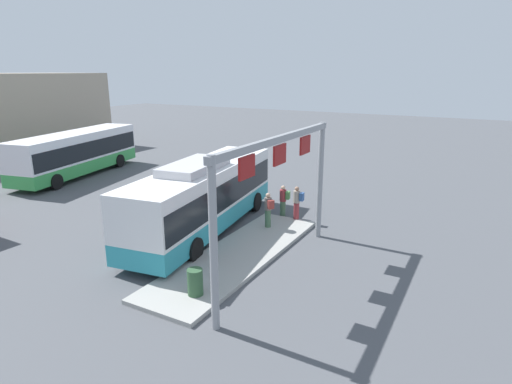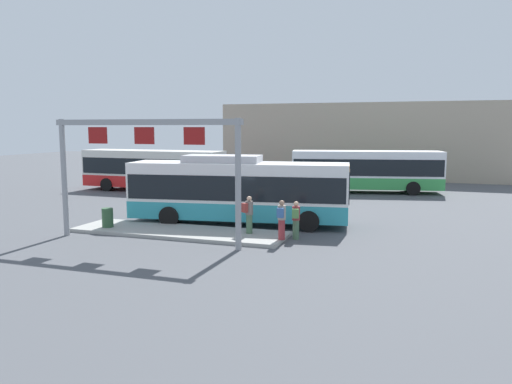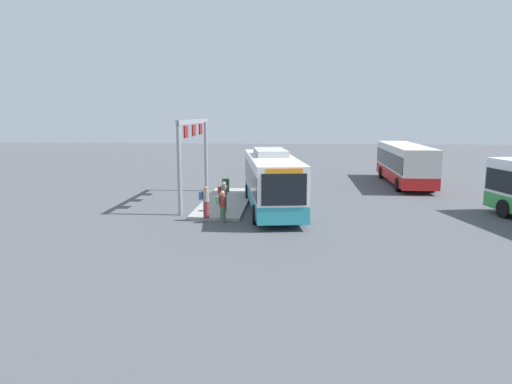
{
  "view_description": "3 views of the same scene",
  "coord_description": "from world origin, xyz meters",
  "px_view_note": "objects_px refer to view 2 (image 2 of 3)",
  "views": [
    {
      "loc": [
        -15.4,
        -11.31,
        7.31
      ],
      "look_at": [
        2.48,
        -1.38,
        1.47
      ],
      "focal_mm": 29.87,
      "sensor_mm": 36.0,
      "label": 1
    },
    {
      "loc": [
        8.77,
        -22.97,
        4.85
      ],
      "look_at": [
        1.28,
        -1.04,
        1.82
      ],
      "focal_mm": 34.89,
      "sensor_mm": 36.0,
      "label": 2
    },
    {
      "loc": [
        27.11,
        1.01,
        5.57
      ],
      "look_at": [
        2.81,
        -0.71,
        1.5
      ],
      "focal_mm": 33.28,
      "sensor_mm": 36.0,
      "label": 3
    }
  ],
  "objects_px": {
    "bus_background_right": "(366,169)",
    "trash_bin": "(108,218)",
    "bus_background_left": "(153,168)",
    "person_waiting_near": "(249,214)",
    "bus_main": "(238,188)",
    "person_boarding": "(296,219)",
    "person_waiting_mid": "(282,219)"
  },
  "relations": [
    {
      "from": "bus_background_right",
      "to": "person_boarding",
      "type": "bearing_deg",
      "value": 74.49
    },
    {
      "from": "person_waiting_near",
      "to": "bus_background_left",
      "type": "bearing_deg",
      "value": 76.23
    },
    {
      "from": "bus_main",
      "to": "person_boarding",
      "type": "height_order",
      "value": "bus_main"
    },
    {
      "from": "bus_background_right",
      "to": "person_waiting_near",
      "type": "distance_m",
      "value": 17.37
    },
    {
      "from": "bus_main",
      "to": "bus_background_left",
      "type": "distance_m",
      "value": 14.73
    },
    {
      "from": "bus_background_left",
      "to": "trash_bin",
      "type": "height_order",
      "value": "bus_background_left"
    },
    {
      "from": "person_waiting_mid",
      "to": "bus_background_left",
      "type": "bearing_deg",
      "value": 42.93
    },
    {
      "from": "bus_background_right",
      "to": "person_waiting_mid",
      "type": "height_order",
      "value": "bus_background_right"
    },
    {
      "from": "bus_background_right",
      "to": "trash_bin",
      "type": "distance_m",
      "value": 20.48
    },
    {
      "from": "person_waiting_near",
      "to": "trash_bin",
      "type": "height_order",
      "value": "person_waiting_near"
    },
    {
      "from": "bus_main",
      "to": "bus_background_right",
      "type": "height_order",
      "value": "bus_main"
    },
    {
      "from": "trash_bin",
      "to": "person_waiting_mid",
      "type": "bearing_deg",
      "value": 0.59
    },
    {
      "from": "bus_main",
      "to": "person_waiting_near",
      "type": "bearing_deg",
      "value": -68.63
    },
    {
      "from": "person_waiting_near",
      "to": "bus_background_right",
      "type": "bearing_deg",
      "value": 21.77
    },
    {
      "from": "bus_background_left",
      "to": "person_waiting_mid",
      "type": "xyz_separation_m",
      "value": [
        13.95,
        -13.38,
        -0.73
      ]
    },
    {
      "from": "bus_background_left",
      "to": "person_boarding",
      "type": "bearing_deg",
      "value": -39.8
    },
    {
      "from": "bus_main",
      "to": "bus_background_left",
      "type": "bearing_deg",
      "value": 128.68
    },
    {
      "from": "person_boarding",
      "to": "person_waiting_near",
      "type": "bearing_deg",
      "value": 87.26
    },
    {
      "from": "person_boarding",
      "to": "person_waiting_near",
      "type": "xyz_separation_m",
      "value": [
        -2.1,
        -0.21,
        0.16
      ]
    },
    {
      "from": "bus_main",
      "to": "person_waiting_near",
      "type": "relative_size",
      "value": 6.64
    },
    {
      "from": "bus_background_right",
      "to": "person_boarding",
      "type": "xyz_separation_m",
      "value": [
        -1.04,
        -16.86,
        -0.89
      ]
    },
    {
      "from": "person_boarding",
      "to": "person_waiting_mid",
      "type": "xyz_separation_m",
      "value": [
        -0.38,
        -0.93,
        0.16
      ]
    },
    {
      "from": "bus_main",
      "to": "person_boarding",
      "type": "relative_size",
      "value": 6.64
    },
    {
      "from": "bus_background_left",
      "to": "person_waiting_near",
      "type": "distance_m",
      "value": 17.62
    },
    {
      "from": "bus_background_right",
      "to": "trash_bin",
      "type": "height_order",
      "value": "bus_background_right"
    },
    {
      "from": "bus_background_right",
      "to": "bus_main",
      "type": "bearing_deg",
      "value": 60.32
    },
    {
      "from": "person_boarding",
      "to": "trash_bin",
      "type": "relative_size",
      "value": 1.86
    },
    {
      "from": "bus_background_right",
      "to": "person_boarding",
      "type": "distance_m",
      "value": 16.92
    },
    {
      "from": "bus_main",
      "to": "bus_background_left",
      "type": "height_order",
      "value": "bus_main"
    },
    {
      "from": "bus_background_right",
      "to": "person_waiting_mid",
      "type": "bearing_deg",
      "value": 73.45
    },
    {
      "from": "bus_background_left",
      "to": "person_waiting_near",
      "type": "bearing_deg",
      "value": -44.79
    },
    {
      "from": "person_boarding",
      "to": "person_waiting_mid",
      "type": "distance_m",
      "value": 1.02
    }
  ]
}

